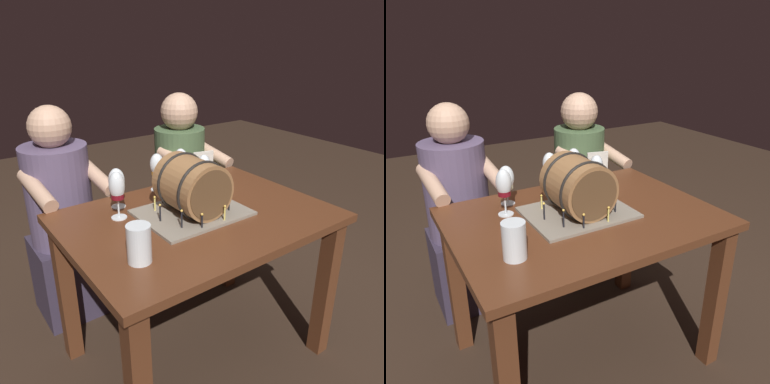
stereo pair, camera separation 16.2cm
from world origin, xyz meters
TOP-DOWN VIEW (x-y plane):
  - ground_plane at (0.00, 0.00)m, footprint 8.00×8.00m
  - dining_table at (0.00, 0.00)m, footprint 1.11×0.80m
  - barrel_cake at (-0.01, 0.02)m, footprint 0.44×0.35m
  - wine_glass_rose at (0.21, 0.23)m, footprint 0.07×0.07m
  - wine_glass_red at (-0.28, 0.17)m, footprint 0.07×0.07m
  - wine_glass_amber at (0.01, 0.34)m, footprint 0.07×0.07m
  - wine_glass_empty at (0.13, 0.31)m, footprint 0.07×0.07m
  - wine_glass_white at (-0.24, 0.27)m, footprint 0.07×0.07m
  - beer_pint at (-0.38, -0.18)m, footprint 0.08×0.08m
  - menu_card at (0.27, 0.31)m, footprint 0.11×0.04m
  - person_seated_left at (-0.37, 0.67)m, footprint 0.39×0.48m
  - person_seated_right at (0.37, 0.67)m, footprint 0.38×0.48m

SIDE VIEW (x-z plane):
  - ground_plane at x=0.00m, z-range 0.00..0.00m
  - person_seated_right at x=0.37m, z-range -0.06..1.10m
  - person_seated_left at x=-0.37m, z-range -0.05..1.11m
  - dining_table at x=0.00m, z-range 0.24..0.99m
  - beer_pint at x=-0.38m, z-range 0.75..0.88m
  - menu_card at x=0.27m, z-range 0.75..0.91m
  - wine_glass_rose at x=0.21m, z-range 0.77..0.95m
  - barrel_cake at x=-0.01m, z-range 0.74..0.99m
  - wine_glass_white at x=-0.24m, z-range 0.78..0.96m
  - wine_glass_amber at x=0.01m, z-range 0.78..0.96m
  - wine_glass_red at x=-0.28m, z-range 0.78..0.98m
  - wine_glass_empty at x=0.13m, z-range 0.79..0.99m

